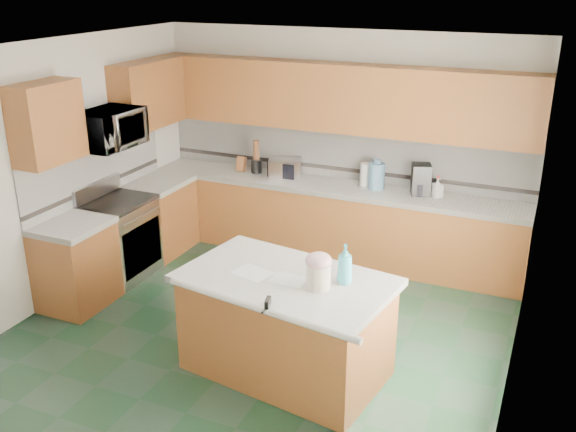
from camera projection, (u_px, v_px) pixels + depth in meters
The scene contains 52 objects.
floor at pixel (260, 332), 6.28m from camera, with size 4.60×4.60×0.00m, color black.
ceiling at pixel (255, 50), 5.31m from camera, with size 4.60×4.60×0.00m, color white.
wall_back at pixel (342, 143), 7.78m from camera, with size 4.60×0.04×2.70m, color white.
wall_front at pixel (85, 323), 3.81m from camera, with size 4.60×0.04×2.70m, color white.
wall_left at pixel (57, 172), 6.67m from camera, with size 0.04×4.60×2.70m, color white.
wall_right at pixel (528, 243), 4.93m from camera, with size 0.04×4.60×2.70m, color white.
back_base_cab at pixel (331, 223), 7.84m from camera, with size 4.60×0.60×0.86m, color #4A2812.
back_countertop at pixel (332, 187), 7.67m from camera, with size 4.60×0.64×0.06m, color white.
back_upper_cab at pixel (338, 97), 7.41m from camera, with size 4.60×0.33×0.78m, color #4A2812.
back_backsplash at pixel (340, 153), 7.80m from camera, with size 4.60×0.02×0.63m, color silver.
back_accent_band at pixel (340, 169), 7.86m from camera, with size 4.60×0.01×0.05m, color black.
left_base_cab_rear at pixel (160, 218), 7.98m from camera, with size 0.60×0.82×0.86m, color #4A2812.
left_counter_rear at pixel (158, 183), 7.81m from camera, with size 0.64×0.82×0.06m, color white.
left_base_cab_front at pixel (76, 267), 6.67m from camera, with size 0.60×0.72×0.86m, color #4A2812.
left_counter_front at pixel (71, 226), 6.51m from camera, with size 0.64×0.72×0.06m, color white.
left_backsplash at pixel (96, 169), 7.17m from camera, with size 0.02×2.30×0.63m, color silver.
left_accent_band at pixel (98, 186), 7.23m from camera, with size 0.01×2.30×0.05m, color black.
left_upper_cab_rear at pixel (148, 94), 7.60m from camera, with size 0.33×1.09×0.78m, color #4A2812.
left_upper_cab_front at pixel (47, 123), 6.18m from camera, with size 0.33×0.72×0.78m, color #4A2812.
range_body at pixel (121, 240), 7.30m from camera, with size 0.60×0.76×0.88m, color #B7B7BC.
range_oven_door at pixel (142, 248), 7.21m from camera, with size 0.02×0.68×0.55m, color black.
range_cooktop at pixel (117, 202), 7.14m from camera, with size 0.62×0.78×0.04m, color black.
range_handle at pixel (141, 217), 7.06m from camera, with size 0.02×0.02×0.66m, color #B7B7BC.
range_backguard at pixel (97, 189), 7.19m from camera, with size 0.06×0.76×0.18m, color #B7B7BC.
microwave at pixel (109, 129), 6.84m from camera, with size 0.73×0.50×0.41m, color #B7B7BC.
island_base at pixel (286, 328), 5.53m from camera, with size 1.65×0.94×0.86m, color #4A2812.
island_top at pixel (286, 280), 5.36m from camera, with size 1.75×1.04×0.06m, color white.
island_bullnose at pixel (258, 308), 4.91m from camera, with size 0.06×0.06×1.75m, color white.
treat_jar at pixel (318, 276), 5.13m from camera, with size 0.20×0.20×0.21m, color beige.
treat_jar_lid at pixel (319, 261), 5.08m from camera, with size 0.22×0.22×0.13m, color #D6A4AA.
treat_jar_knob at pixel (319, 256), 5.07m from camera, with size 0.02×0.02×0.07m, color tan.
treat_jar_knob_end_l at pixel (315, 255), 5.08m from camera, with size 0.04×0.04×0.04m, color tan.
treat_jar_knob_end_r at pixel (323, 256), 5.05m from camera, with size 0.04×0.04×0.04m, color tan.
soap_bottle_island at pixel (345, 264), 5.19m from camera, with size 0.13×0.13×0.34m, color teal.
paper_sheet_a at pixel (288, 280), 5.30m from camera, with size 0.30×0.22×0.00m, color white.
paper_sheet_b at pixel (253, 273), 5.42m from camera, with size 0.32×0.24×0.00m, color white.
clamp_body at pixel (268, 304), 4.89m from camera, with size 0.03×0.11×0.10m, color black.
clamp_handle at pixel (264, 311), 4.84m from camera, with size 0.02×0.02×0.08m, color black.
knife_block at pixel (241, 164), 8.14m from camera, with size 0.10×0.09×0.19m, color #472814.
utensil_crock at pixel (256, 166), 8.09m from camera, with size 0.14×0.14×0.17m, color black.
utensil_bundle at pixel (256, 150), 8.02m from camera, with size 0.08×0.08×0.25m, color #472814.
toaster_oven at pixel (285, 168), 7.90m from camera, with size 0.39×0.27×0.23m, color #B7B7BC.
toaster_oven_door at pixel (281, 171), 7.79m from camera, with size 0.35×0.01×0.19m, color black.
paper_towel at pixel (365, 175), 7.56m from camera, with size 0.12×0.12×0.28m, color white.
paper_towel_base at pixel (365, 186), 7.60m from camera, with size 0.19×0.19×0.01m, color #B7B7BC.
water_jug at pixel (377, 176), 7.46m from camera, with size 0.19×0.19×0.31m, color #5986A9.
water_jug_neck at pixel (377, 161), 7.40m from camera, with size 0.09×0.09×0.04m, color #5986A9.
coffee_maker at pixel (421, 179), 7.28m from camera, with size 0.21×0.23×0.35m, color black.
coffee_carafe at pixel (419, 189), 7.27m from camera, with size 0.14×0.14×0.14m, color black.
soap_bottle_back at pixel (437, 188), 7.20m from camera, with size 0.10×0.10×0.23m, color white.
soap_back_cap at pixel (438, 177), 7.16m from camera, with size 0.02×0.02×0.03m, color red.
window_light_proxy at pixel (524, 234), 4.72m from camera, with size 0.02×1.40×1.10m, color white.
Camera 1 is at (2.44, -4.89, 3.31)m, focal length 40.00 mm.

